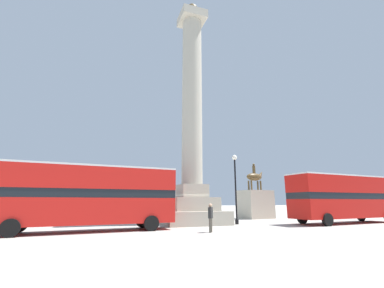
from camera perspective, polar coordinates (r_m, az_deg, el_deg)
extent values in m
plane|color=#ADA89E|center=(23.49, 0.00, -17.34)|extent=(200.00, 200.00, 0.00)
cube|color=#ADA593|center=(23.45, 0.00, -15.96)|extent=(5.41, 5.41, 1.13)
cube|color=#ADA593|center=(23.42, 0.00, -13.18)|extent=(3.89, 3.89, 1.13)
cube|color=#ADA593|center=(23.43, 0.00, -10.41)|extent=(2.38, 2.38, 1.13)
cylinder|color=#ADA593|center=(25.43, 0.00, 10.29)|extent=(1.93, 1.93, 16.86)
cube|color=#ADA593|center=(30.03, 0.00, 26.09)|extent=(2.60, 2.60, 0.90)
sphere|color=brown|center=(30.71, 0.00, 27.64)|extent=(1.23, 1.23, 1.23)
cube|color=red|center=(18.63, -22.09, -13.57)|extent=(11.42, 3.30, 1.65)
cube|color=black|center=(18.63, -21.80, -10.20)|extent=(11.42, 3.26, 0.55)
cube|color=red|center=(18.68, -21.55, -7.16)|extent=(11.42, 3.30, 1.43)
cube|color=silver|center=(18.76, -21.36, -4.81)|extent=(11.42, 3.30, 0.12)
cylinder|color=black|center=(20.43, -10.89, -16.42)|extent=(1.02, 0.38, 1.00)
cylinder|color=black|center=(18.09, -9.03, -16.99)|extent=(1.02, 0.38, 1.00)
cylinder|color=black|center=(20.10, -34.09, -14.60)|extent=(1.02, 0.38, 1.00)
cylinder|color=black|center=(17.72, -35.40, -14.99)|extent=(1.02, 0.38, 1.00)
cube|color=#B7140F|center=(27.78, 30.88, -12.18)|extent=(11.62, 3.46, 1.61)
cube|color=black|center=(27.78, 30.62, -9.96)|extent=(11.62, 3.41, 0.55)
cube|color=#B7140F|center=(27.81, 30.39, -7.89)|extent=(11.62, 3.46, 1.48)
cube|color=silver|center=(27.87, 30.21, -6.26)|extent=(11.62, 3.46, 0.12)
cylinder|color=black|center=(31.83, 33.44, -13.19)|extent=(1.02, 0.38, 1.00)
cylinder|color=black|center=(25.52, 23.31, -14.85)|extent=(1.02, 0.38, 1.00)
cylinder|color=black|center=(23.86, 27.90, -14.65)|extent=(1.02, 0.38, 1.00)
cube|color=#ADA593|center=(31.72, 13.98, -12.88)|extent=(3.93, 3.07, 3.20)
ellipsoid|color=brown|center=(31.85, 13.67, -7.13)|extent=(2.33, 1.22, 0.90)
cone|color=brown|center=(32.60, 15.05, -6.46)|extent=(0.94, 0.62, 0.95)
cylinder|color=brown|center=(31.95, 13.59, -5.52)|extent=(0.36, 0.36, 0.90)
sphere|color=brown|center=(32.02, 13.53, -4.48)|extent=(0.28, 0.28, 0.28)
cylinder|color=brown|center=(32.43, 14.42, -9.00)|extent=(0.20, 0.20, 1.14)
cylinder|color=brown|center=(32.07, 15.03, -8.93)|extent=(0.20, 0.20, 1.14)
cylinder|color=brown|center=(31.50, 12.49, -9.00)|extent=(0.20, 0.20, 1.14)
cylinder|color=brown|center=(31.12, 13.08, -8.93)|extent=(0.20, 0.20, 1.14)
cylinder|color=black|center=(23.41, 9.94, -16.68)|extent=(0.31, 0.31, 0.40)
cylinder|color=black|center=(23.36, 9.70, -10.31)|extent=(0.14, 0.14, 5.61)
sphere|color=white|center=(23.67, 9.43, -2.97)|extent=(0.45, 0.45, 0.45)
cylinder|color=#4C473D|center=(17.24, 4.29, -17.55)|extent=(0.14, 0.14, 0.87)
cylinder|color=#4C473D|center=(17.00, 4.04, -17.62)|extent=(0.14, 0.14, 0.87)
cube|color=black|center=(17.07, 4.12, -14.98)|extent=(0.45, 0.48, 0.69)
sphere|color=tan|center=(17.06, 4.10, -13.42)|extent=(0.24, 0.24, 0.24)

